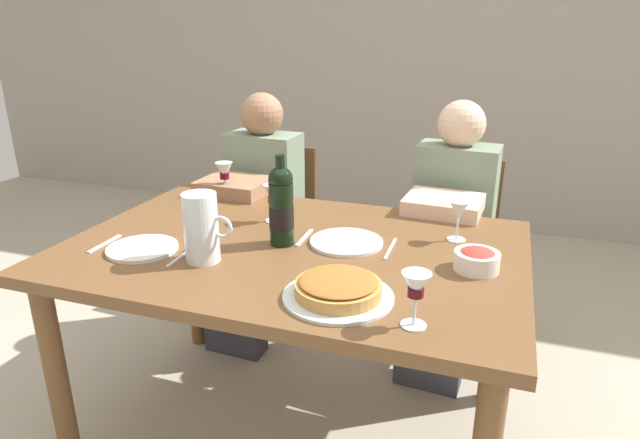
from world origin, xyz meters
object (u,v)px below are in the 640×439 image
dining_table (293,270)px  chair_left (276,220)px  wine_glass_spare (416,288)px  diner_left (254,212)px  baked_tart (338,289)px  wine_glass_left_diner (224,173)px  water_pitcher (202,232)px  dinner_plate_left_setting (142,248)px  dinner_plate_right_setting (346,242)px  salad_bowl (477,260)px  wine_glass_right_diner (459,213)px  wine_glass_centre (273,196)px  chair_right (455,239)px  diner_right (448,232)px  wine_bottle (281,206)px

dining_table → chair_left: 1.00m
wine_glass_spare → diner_left: diner_left is taller
baked_tart → wine_glass_left_diner: 1.01m
water_pitcher → dinner_plate_left_setting: (-0.23, 0.01, -0.09)m
dinner_plate_right_setting → salad_bowl: bearing=-10.1°
wine_glass_right_diner → wine_glass_centre: wine_glass_centre is taller
wine_glass_right_diner → chair_left: 1.21m
wine_glass_centre → dinner_plate_left_setting: wine_glass_centre is taller
wine_glass_centre → water_pitcher: bearing=-98.7°
chair_left → diner_left: bearing=90.4°
water_pitcher → chair_right: water_pitcher is taller
baked_tart → chair_right: size_ratio=0.35×
dinner_plate_left_setting → baked_tart: bearing=-8.6°
wine_glass_left_diner → diner_left: (0.01, 0.23, -0.25)m
dinner_plate_left_setting → diner_right: 1.26m
dinner_plate_left_setting → chair_right: (0.90, 1.11, -0.27)m
chair_left → diner_right: 0.92m
water_pitcher → wine_glass_left_diner: (-0.25, 0.61, 0.01)m
wine_glass_spare → diner_left: (-0.92, 1.02, -0.25)m
wine_glass_spare → dinner_plate_right_setting: (-0.30, 0.45, -0.10)m
baked_tart → wine_glass_right_diner: bearing=64.1°
salad_bowl → chair_left: size_ratio=0.16×
dinner_plate_left_setting → chair_right: 1.46m
dining_table → water_pitcher: (-0.22, -0.21, 0.19)m
water_pitcher → dinner_plate_right_setting: size_ratio=0.89×
dining_table → salad_bowl: bearing=-0.4°
diner_left → diner_right: 0.90m
dinner_plate_right_setting → diner_left: bearing=137.5°
salad_bowl → dinner_plate_right_setting: bearing=169.9°
diner_left → chair_left: bearing=-89.6°
water_pitcher → wine_glass_left_diner: water_pitcher is taller
dinner_plate_left_setting → water_pitcher: bearing=-1.7°
water_pitcher → chair_left: (-0.23, 1.08, -0.36)m
baked_tart → wine_glass_right_diner: wine_glass_right_diner is taller
salad_bowl → diner_left: diner_left is taller
salad_bowl → wine_glass_centre: size_ratio=0.95×
wine_bottle → baked_tart: size_ratio=1.01×
wine_glass_spare → chair_left: (-0.92, 1.26, -0.37)m
wine_glass_right_diner → chair_right: (-0.05, 0.69, -0.36)m
water_pitcher → wine_glass_left_diner: 0.66m
dining_table → chair_right: bearing=63.4°
wine_glass_right_diner → chair_right: size_ratio=0.16×
wine_glass_left_diner → water_pitcher: bearing=-67.5°
wine_glass_centre → chair_left: bearing=113.3°
baked_tart → wine_glass_spare: bearing=-19.3°
wine_glass_right_diner → chair_left: size_ratio=0.16×
dinner_plate_right_setting → wine_glass_centre: bearing=158.9°
wine_glass_left_diner → dinner_plate_left_setting: (0.02, -0.60, -0.10)m
baked_tart → dinner_plate_left_setting: bearing=171.4°
salad_bowl → chair_right: (-0.13, 0.92, -0.30)m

